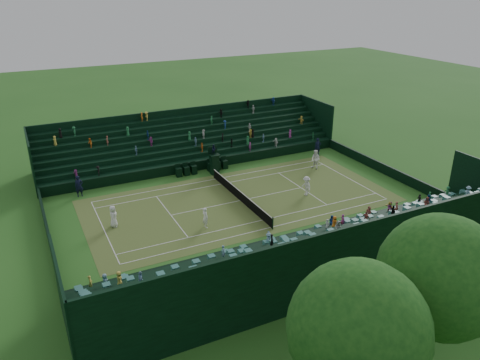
# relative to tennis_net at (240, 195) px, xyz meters

# --- Properties ---
(ground) EXTENTS (160.00, 160.00, 0.00)m
(ground) POSITION_rel_tennis_net_xyz_m (0.00, 0.00, -0.53)
(ground) COLOR #28601E
(ground) RESTS_ON ground
(court_surface) EXTENTS (12.97, 26.77, 0.01)m
(court_surface) POSITION_rel_tennis_net_xyz_m (0.00, 0.00, -0.52)
(court_surface) COLOR #347226
(court_surface) RESTS_ON ground
(perimeter_wall_north) EXTENTS (17.17, 0.20, 1.00)m
(perimeter_wall_north) POSITION_rel_tennis_net_xyz_m (0.00, 15.88, -0.03)
(perimeter_wall_north) COLOR black
(perimeter_wall_north) RESTS_ON ground
(perimeter_wall_south) EXTENTS (17.17, 0.20, 1.00)m
(perimeter_wall_south) POSITION_rel_tennis_net_xyz_m (0.00, -15.88, -0.03)
(perimeter_wall_south) COLOR black
(perimeter_wall_south) RESTS_ON ground
(perimeter_wall_east) EXTENTS (0.20, 31.77, 1.00)m
(perimeter_wall_east) POSITION_rel_tennis_net_xyz_m (8.48, 0.00, -0.03)
(perimeter_wall_east) COLOR black
(perimeter_wall_east) RESTS_ON ground
(perimeter_wall_west) EXTENTS (0.20, 31.77, 1.00)m
(perimeter_wall_west) POSITION_rel_tennis_net_xyz_m (-8.48, 0.00, -0.03)
(perimeter_wall_west) COLOR black
(perimeter_wall_west) RESTS_ON ground
(north_grandstand) EXTENTS (6.60, 32.00, 4.90)m
(north_grandstand) POSITION_rel_tennis_net_xyz_m (12.66, 0.00, 1.02)
(north_grandstand) COLOR black
(north_grandstand) RESTS_ON ground
(south_grandstand) EXTENTS (6.60, 32.00, 4.90)m
(south_grandstand) POSITION_rel_tennis_net_xyz_m (-12.66, 0.00, 1.02)
(south_grandstand) COLOR black
(south_grandstand) RESTS_ON ground
(tennis_net) EXTENTS (11.67, 0.10, 1.06)m
(tennis_net) POSITION_rel_tennis_net_xyz_m (0.00, 0.00, 0.00)
(tennis_net) COLOR black
(tennis_net) RESTS_ON ground
(umpire_chair) EXTENTS (0.99, 0.99, 3.11)m
(umpire_chair) POSITION_rel_tennis_net_xyz_m (-6.83, 0.49, 0.80)
(umpire_chair) COLOR black
(umpire_chair) RESTS_ON ground
(courtside_chairs) EXTENTS (0.58, 5.55, 1.26)m
(courtside_chairs) POSITION_rel_tennis_net_xyz_m (-7.78, -0.47, -0.05)
(courtside_chairs) COLOR black
(courtside_chairs) RESTS_ON ground
(player_near_west) EXTENTS (1.02, 0.85, 1.80)m
(player_near_west) POSITION_rel_tennis_net_xyz_m (-0.15, -11.02, 0.37)
(player_near_west) COLOR white
(player_near_west) RESTS_ON ground
(player_near_east) EXTENTS (0.69, 0.52, 1.71)m
(player_near_east) POSITION_rel_tennis_net_xyz_m (3.16, -4.59, 0.33)
(player_near_east) COLOR white
(player_near_east) RESTS_ON ground
(player_far_west) EXTENTS (1.18, 1.05, 2.03)m
(player_far_west) POSITION_rel_tennis_net_xyz_m (-3.50, 10.41, 0.49)
(player_far_west) COLOR white
(player_far_west) RESTS_ON ground
(player_far_east) EXTENTS (1.19, 0.70, 1.82)m
(player_far_east) POSITION_rel_tennis_net_xyz_m (1.56, 5.90, 0.39)
(player_far_east) COLOR white
(player_far_east) RESTS_ON ground
(line_judge_north) EXTENTS (0.68, 0.83, 1.95)m
(line_judge_north) POSITION_rel_tennis_net_xyz_m (-6.91, 13.04, 0.45)
(line_judge_north) COLOR black
(line_judge_north) RESTS_ON ground
(line_judge_south) EXTENTS (0.50, 0.74, 1.97)m
(line_judge_south) POSITION_rel_tennis_net_xyz_m (-7.26, -12.54, 0.46)
(line_judge_south) COLOR black
(line_judge_south) RESTS_ON ground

